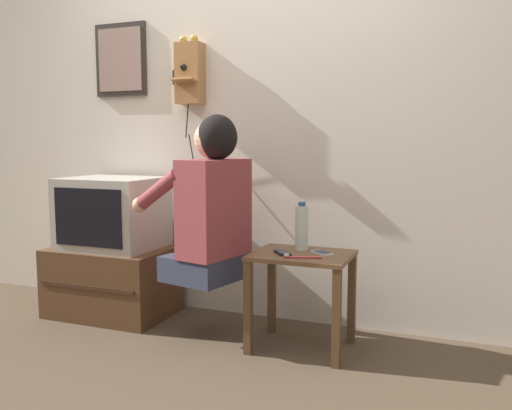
{
  "coord_description": "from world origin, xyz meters",
  "views": [
    {
      "loc": [
        1.22,
        -1.95,
        1.1
      ],
      "look_at": [
        0.18,
        0.68,
        0.77
      ],
      "focal_mm": 38.0,
      "sensor_mm": 36.0,
      "label": 1
    }
  ],
  "objects_px": {
    "wall_phone_antique": "(190,73)",
    "framed_picture": "(121,60)",
    "person": "(210,204)",
    "water_bottle": "(302,227)",
    "cell_phone_held": "(283,253)",
    "cell_phone_spare": "(322,253)",
    "television": "(113,213)",
    "toothbrush": "(300,257)"
  },
  "relations": [
    {
      "from": "person",
      "to": "water_bottle",
      "type": "relative_size",
      "value": 3.49
    },
    {
      "from": "television",
      "to": "toothbrush",
      "type": "xyz_separation_m",
      "value": [
        1.31,
        -0.24,
        -0.13
      ]
    },
    {
      "from": "wall_phone_antique",
      "to": "cell_phone_spare",
      "type": "height_order",
      "value": "wall_phone_antique"
    },
    {
      "from": "television",
      "to": "framed_picture",
      "type": "distance_m",
      "value": 1.03
    },
    {
      "from": "wall_phone_antique",
      "to": "cell_phone_held",
      "type": "bearing_deg",
      "value": -28.72
    },
    {
      "from": "cell_phone_held",
      "to": "water_bottle",
      "type": "distance_m",
      "value": 0.19
    },
    {
      "from": "television",
      "to": "wall_phone_antique",
      "type": "relative_size",
      "value": 0.73
    },
    {
      "from": "television",
      "to": "wall_phone_antique",
      "type": "bearing_deg",
      "value": 28.86
    },
    {
      "from": "person",
      "to": "cell_phone_spare",
      "type": "height_order",
      "value": "person"
    },
    {
      "from": "person",
      "to": "cell_phone_spare",
      "type": "relative_size",
      "value": 6.85
    },
    {
      "from": "cell_phone_held",
      "to": "water_bottle",
      "type": "relative_size",
      "value": 0.52
    },
    {
      "from": "cell_phone_spare",
      "to": "toothbrush",
      "type": "xyz_separation_m",
      "value": [
        -0.08,
        -0.14,
        0.0
      ]
    },
    {
      "from": "television",
      "to": "cell_phone_spare",
      "type": "distance_m",
      "value": 1.39
    },
    {
      "from": "cell_phone_held",
      "to": "cell_phone_spare",
      "type": "height_order",
      "value": "same"
    },
    {
      "from": "framed_picture",
      "to": "toothbrush",
      "type": "relative_size",
      "value": 2.59
    },
    {
      "from": "framed_picture",
      "to": "cell_phone_spare",
      "type": "height_order",
      "value": "framed_picture"
    },
    {
      "from": "water_bottle",
      "to": "toothbrush",
      "type": "bearing_deg",
      "value": -75.14
    },
    {
      "from": "wall_phone_antique",
      "to": "toothbrush",
      "type": "height_order",
      "value": "wall_phone_antique"
    },
    {
      "from": "person",
      "to": "cell_phone_spare",
      "type": "distance_m",
      "value": 0.66
    },
    {
      "from": "television",
      "to": "framed_picture",
      "type": "xyz_separation_m",
      "value": [
        -0.11,
        0.28,
        0.98
      ]
    },
    {
      "from": "television",
      "to": "cell_phone_held",
      "type": "xyz_separation_m",
      "value": [
        1.19,
        -0.18,
        -0.13
      ]
    },
    {
      "from": "water_bottle",
      "to": "wall_phone_antique",
      "type": "bearing_deg",
      "value": 161.58
    },
    {
      "from": "television",
      "to": "toothbrush",
      "type": "bearing_deg",
      "value": -10.51
    },
    {
      "from": "television",
      "to": "water_bottle",
      "type": "distance_m",
      "value": 1.25
    },
    {
      "from": "wall_phone_antique",
      "to": "framed_picture",
      "type": "height_order",
      "value": "framed_picture"
    },
    {
      "from": "cell_phone_held",
      "to": "water_bottle",
      "type": "height_order",
      "value": "water_bottle"
    },
    {
      "from": "person",
      "to": "water_bottle",
      "type": "xyz_separation_m",
      "value": [
        0.48,
        0.15,
        -0.12
      ]
    },
    {
      "from": "television",
      "to": "wall_phone_antique",
      "type": "xyz_separation_m",
      "value": [
        0.43,
        0.24,
        0.87
      ]
    },
    {
      "from": "cell_phone_spare",
      "to": "wall_phone_antique",
      "type": "bearing_deg",
      "value": 112.21
    },
    {
      "from": "cell_phone_spare",
      "to": "toothbrush",
      "type": "distance_m",
      "value": 0.16
    },
    {
      "from": "cell_phone_held",
      "to": "toothbrush",
      "type": "relative_size",
      "value": 0.74
    },
    {
      "from": "water_bottle",
      "to": "toothbrush",
      "type": "relative_size",
      "value": 1.42
    },
    {
      "from": "water_bottle",
      "to": "toothbrush",
      "type": "distance_m",
      "value": 0.24
    },
    {
      "from": "framed_picture",
      "to": "television",
      "type": "bearing_deg",
      "value": -69.44
    },
    {
      "from": "framed_picture",
      "to": "cell_phone_spare",
      "type": "bearing_deg",
      "value": -14.6
    },
    {
      "from": "cell_phone_spare",
      "to": "water_bottle",
      "type": "bearing_deg",
      "value": 103.74
    },
    {
      "from": "person",
      "to": "wall_phone_antique",
      "type": "height_order",
      "value": "wall_phone_antique"
    },
    {
      "from": "framed_picture",
      "to": "water_bottle",
      "type": "bearing_deg",
      "value": -13.13
    },
    {
      "from": "wall_phone_antique",
      "to": "framed_picture",
      "type": "xyz_separation_m",
      "value": [
        -0.54,
        0.04,
        0.11
      ]
    },
    {
      "from": "television",
      "to": "toothbrush",
      "type": "distance_m",
      "value": 1.34
    },
    {
      "from": "person",
      "to": "cell_phone_held",
      "type": "height_order",
      "value": "person"
    },
    {
      "from": "person",
      "to": "framed_picture",
      "type": "relative_size",
      "value": 1.91
    }
  ]
}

